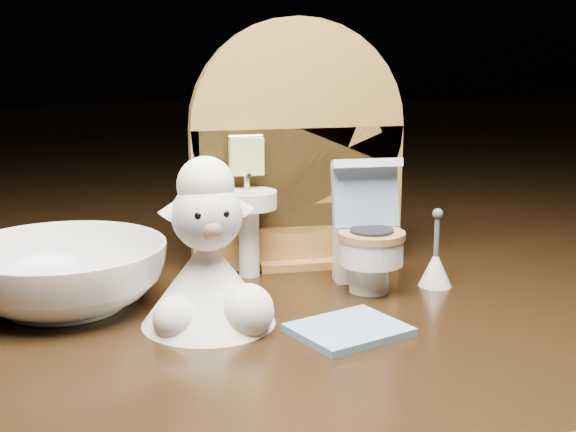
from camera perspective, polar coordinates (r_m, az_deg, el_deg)
name	(u,v)px	position (r m, az deg, el deg)	size (l,w,h in m)	color
backdrop_panel	(296,160)	(0.49, 0.57, 4.02)	(0.13, 0.05, 0.15)	#A67836
toy_toilet	(367,241)	(0.45, 5.62, -1.79)	(0.04, 0.05, 0.07)	white
bath_mat	(349,330)	(0.39, 4.34, -8.09)	(0.05, 0.04, 0.00)	#7793B6
toilet_brush	(436,266)	(0.46, 10.45, -3.50)	(0.02, 0.02, 0.05)	white
plush_lamb	(209,267)	(0.39, -5.65, -3.63)	(0.07, 0.07, 0.09)	white
ceramic_bowl	(63,276)	(0.44, -15.68, -4.12)	(0.11, 0.11, 0.03)	white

